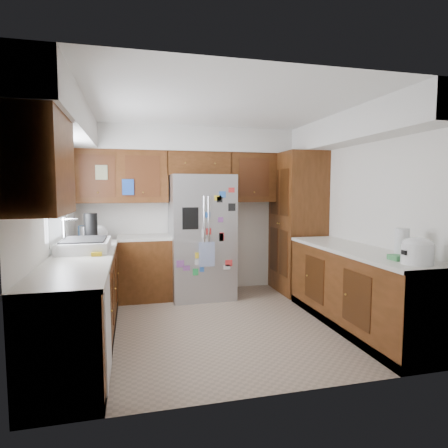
% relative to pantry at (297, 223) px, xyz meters
% --- Properties ---
extents(floor, '(3.60, 3.60, 0.00)m').
position_rel_pantry_xyz_m(floor, '(-1.50, -1.15, -1.07)').
color(floor, tan).
rests_on(floor, ground).
extents(room_shell, '(3.64, 3.24, 2.52)m').
position_rel_pantry_xyz_m(room_shell, '(-1.61, -0.79, 0.75)').
color(room_shell, white).
rests_on(room_shell, ground).
extents(left_counter_run, '(1.36, 3.20, 0.92)m').
position_rel_pantry_xyz_m(left_counter_run, '(-2.86, -1.12, -0.65)').
color(left_counter_run, '#45250D').
rests_on(left_counter_run, ground).
extents(right_counter_run, '(0.63, 2.25, 0.92)m').
position_rel_pantry_xyz_m(right_counter_run, '(0.00, -1.62, -0.65)').
color(right_counter_run, '#45250D').
rests_on(right_counter_run, ground).
extents(pantry, '(0.60, 0.90, 2.15)m').
position_rel_pantry_xyz_m(pantry, '(0.00, 0.00, 0.00)').
color(pantry, '#45250D').
rests_on(pantry, ground).
extents(fridge, '(0.90, 0.79, 1.80)m').
position_rel_pantry_xyz_m(fridge, '(-1.50, 0.05, -0.17)').
color(fridge, '#AAABB0').
rests_on(fridge, ground).
extents(bridge_cabinet, '(0.96, 0.34, 0.35)m').
position_rel_pantry_xyz_m(bridge_cabinet, '(-1.50, 0.28, 0.90)').
color(bridge_cabinet, '#45250D').
rests_on(bridge_cabinet, fridge).
extents(fridge_top_items, '(0.54, 0.35, 0.27)m').
position_rel_pantry_xyz_m(fridge_top_items, '(-1.49, 0.27, 1.20)').
color(fridge_top_items, '#1939BE').
rests_on(fridge_top_items, bridge_cabinet).
extents(sink_assembly, '(0.52, 0.75, 0.37)m').
position_rel_pantry_xyz_m(sink_assembly, '(-3.00, -1.05, -0.09)').
color(sink_assembly, white).
rests_on(sink_assembly, left_counter_run).
extents(left_counter_clutter, '(0.39, 0.95, 0.38)m').
position_rel_pantry_xyz_m(left_counter_clutter, '(-2.99, -0.30, -0.02)').
color(left_counter_clutter, black).
rests_on(left_counter_clutter, left_counter_run).
extents(rice_cooker, '(0.29, 0.27, 0.24)m').
position_rel_pantry_xyz_m(rice_cooker, '(-0.00, -2.53, -0.03)').
color(rice_cooker, white).
rests_on(rice_cooker, right_counter_run).
extents(paper_towel, '(0.13, 0.13, 0.30)m').
position_rel_pantry_xyz_m(paper_towel, '(0.05, -2.27, -0.01)').
color(paper_towel, white).
rests_on(paper_towel, right_counter_run).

